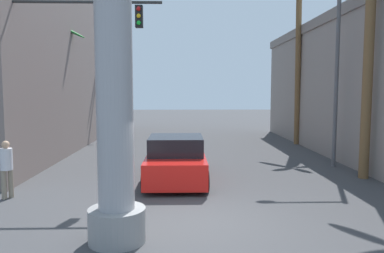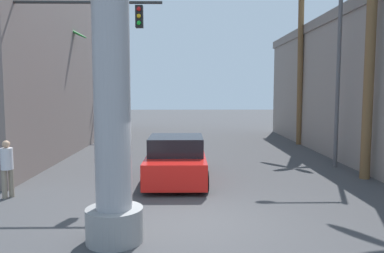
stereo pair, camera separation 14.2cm
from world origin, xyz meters
TOP-DOWN VIEW (x-y plane):
  - ground_plane at (0.00, 10.00)m, footprint 88.38×88.38m
  - building_left at (-10.09, 13.70)m, footprint 8.93×21.82m
  - street_lamp at (5.54, 6.60)m, footprint 2.59×0.28m
  - traffic_light_mast at (-4.41, 3.95)m, footprint 5.05×0.32m
  - car_lead at (-0.53, 4.47)m, footprint 2.09×4.81m
  - palm_tree_far_left at (-5.63, 17.25)m, footprint 3.11×2.97m
  - palm_tree_mid_right at (6.36, 12.96)m, footprint 3.01×3.11m
  - palm_tree_mid_left at (-6.48, 10.47)m, footprint 2.54×2.47m
  - palm_tree_near_right at (6.15, 4.49)m, footprint 3.17×3.06m
  - pedestrian_curb_left at (-5.37, 2.27)m, footprint 0.48×0.48m

SIDE VIEW (x-z plane):
  - ground_plane at x=0.00m, z-range 0.00..0.00m
  - car_lead at x=-0.53m, z-range -0.08..1.48m
  - pedestrian_curb_left at x=-5.37m, z-range 0.14..1.82m
  - palm_tree_mid_left at x=-6.48m, z-range 0.58..6.92m
  - palm_tree_far_left at x=-5.63m, z-range 0.89..7.53m
  - traffic_light_mast at x=-4.41m, z-range 1.22..7.26m
  - street_lamp at x=5.54m, z-range 0.77..8.07m
  - palm_tree_near_right at x=6.15m, z-range 0.96..9.70m
  - palm_tree_mid_right at x=6.36m, z-range 1.10..10.69m
  - building_left at x=-10.09m, z-range 0.01..13.94m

